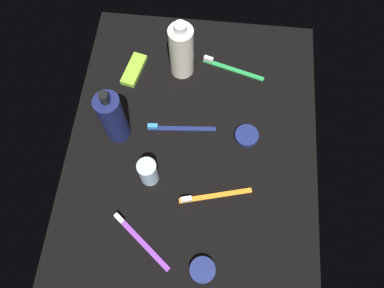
{
  "coord_description": "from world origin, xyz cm",
  "views": [
    {
      "loc": [
        -35.09,
        -3.56,
        87.5
      ],
      "look_at": [
        0.0,
        0.0,
        3.0
      ],
      "focal_mm": 34.22,
      "sensor_mm": 36.0,
      "label": 1
    }
  ],
  "objects_px": {
    "lotion_bottle": "(113,118)",
    "cream_tin_left": "(247,136)",
    "toothbrush_green": "(230,68)",
    "snack_bar_lime": "(134,70)",
    "deodorant_stick": "(148,172)",
    "toothbrush_purple": "(138,238)",
    "bodywash_bottle": "(181,51)",
    "toothbrush_navy": "(177,128)",
    "toothbrush_orange": "(211,196)",
    "cream_tin_right": "(202,270)"
  },
  "relations": [
    {
      "from": "toothbrush_green",
      "to": "bodywash_bottle",
      "type": "bearing_deg",
      "value": 96.71
    },
    {
      "from": "toothbrush_green",
      "to": "toothbrush_orange",
      "type": "height_order",
      "value": "same"
    },
    {
      "from": "toothbrush_navy",
      "to": "snack_bar_lime",
      "type": "distance_m",
      "value": 0.22
    },
    {
      "from": "bodywash_bottle",
      "to": "cream_tin_right",
      "type": "height_order",
      "value": "bodywash_bottle"
    },
    {
      "from": "toothbrush_navy",
      "to": "cream_tin_left",
      "type": "distance_m",
      "value": 0.18
    },
    {
      "from": "lotion_bottle",
      "to": "bodywash_bottle",
      "type": "relative_size",
      "value": 1.04
    },
    {
      "from": "toothbrush_green",
      "to": "snack_bar_lime",
      "type": "height_order",
      "value": "toothbrush_green"
    },
    {
      "from": "cream_tin_right",
      "to": "toothbrush_orange",
      "type": "bearing_deg",
      "value": -1.8
    },
    {
      "from": "lotion_bottle",
      "to": "toothbrush_navy",
      "type": "height_order",
      "value": "lotion_bottle"
    },
    {
      "from": "deodorant_stick",
      "to": "toothbrush_navy",
      "type": "height_order",
      "value": "deodorant_stick"
    },
    {
      "from": "bodywash_bottle",
      "to": "toothbrush_purple",
      "type": "relative_size",
      "value": 1.25
    },
    {
      "from": "toothbrush_green",
      "to": "cream_tin_left",
      "type": "bearing_deg",
      "value": -164.62
    },
    {
      "from": "lotion_bottle",
      "to": "cream_tin_right",
      "type": "relative_size",
      "value": 3.29
    },
    {
      "from": "toothbrush_navy",
      "to": "toothbrush_purple",
      "type": "xyz_separation_m",
      "value": [
        -0.29,
        0.06,
        0.0
      ]
    },
    {
      "from": "toothbrush_purple",
      "to": "bodywash_bottle",
      "type": "bearing_deg",
      "value": -5.95
    },
    {
      "from": "snack_bar_lime",
      "to": "cream_tin_left",
      "type": "height_order",
      "value": "same"
    },
    {
      "from": "lotion_bottle",
      "to": "toothbrush_orange",
      "type": "xyz_separation_m",
      "value": [
        -0.15,
        -0.25,
        -0.08
      ]
    },
    {
      "from": "toothbrush_orange",
      "to": "bodywash_bottle",
      "type": "bearing_deg",
      "value": 17.18
    },
    {
      "from": "toothbrush_purple",
      "to": "cream_tin_left",
      "type": "distance_m",
      "value": 0.37
    },
    {
      "from": "lotion_bottle",
      "to": "bodywash_bottle",
      "type": "height_order",
      "value": "lotion_bottle"
    },
    {
      "from": "toothbrush_green",
      "to": "toothbrush_orange",
      "type": "bearing_deg",
      "value": 176.65
    },
    {
      "from": "lotion_bottle",
      "to": "cream_tin_left",
      "type": "relative_size",
      "value": 3.14
    },
    {
      "from": "bodywash_bottle",
      "to": "cream_tin_left",
      "type": "bearing_deg",
      "value": -135.2
    },
    {
      "from": "toothbrush_orange",
      "to": "snack_bar_lime",
      "type": "xyz_separation_m",
      "value": [
        0.34,
        0.25,
        0.0
      ]
    },
    {
      "from": "toothbrush_green",
      "to": "deodorant_stick",
      "type": "bearing_deg",
      "value": 152.59
    },
    {
      "from": "toothbrush_orange",
      "to": "cream_tin_left",
      "type": "bearing_deg",
      "value": -25.17
    },
    {
      "from": "bodywash_bottle",
      "to": "toothbrush_green",
      "type": "height_order",
      "value": "bodywash_bottle"
    },
    {
      "from": "bodywash_bottle",
      "to": "toothbrush_navy",
      "type": "xyz_separation_m",
      "value": [
        -0.19,
        -0.01,
        -0.08
      ]
    },
    {
      "from": "toothbrush_navy",
      "to": "cream_tin_right",
      "type": "xyz_separation_m",
      "value": [
        -0.35,
        -0.1,
        0.0
      ]
    },
    {
      "from": "snack_bar_lime",
      "to": "toothbrush_green",
      "type": "bearing_deg",
      "value": -69.81
    },
    {
      "from": "deodorant_stick",
      "to": "toothbrush_green",
      "type": "xyz_separation_m",
      "value": [
        0.34,
        -0.18,
        -0.04
      ]
    },
    {
      "from": "deodorant_stick",
      "to": "toothbrush_purple",
      "type": "height_order",
      "value": "deodorant_stick"
    },
    {
      "from": "toothbrush_purple",
      "to": "cream_tin_right",
      "type": "distance_m",
      "value": 0.16
    },
    {
      "from": "lotion_bottle",
      "to": "deodorant_stick",
      "type": "distance_m",
      "value": 0.16
    },
    {
      "from": "bodywash_bottle",
      "to": "toothbrush_navy",
      "type": "distance_m",
      "value": 0.2
    },
    {
      "from": "lotion_bottle",
      "to": "cream_tin_left",
      "type": "bearing_deg",
      "value": -86.59
    },
    {
      "from": "deodorant_stick",
      "to": "cream_tin_left",
      "type": "xyz_separation_m",
      "value": [
        0.13,
        -0.23,
        -0.04
      ]
    },
    {
      "from": "toothbrush_orange",
      "to": "toothbrush_navy",
      "type": "bearing_deg",
      "value": 30.74
    },
    {
      "from": "toothbrush_orange",
      "to": "snack_bar_lime",
      "type": "relative_size",
      "value": 1.7
    },
    {
      "from": "bodywash_bottle",
      "to": "snack_bar_lime",
      "type": "height_order",
      "value": "bodywash_bottle"
    },
    {
      "from": "bodywash_bottle",
      "to": "toothbrush_navy",
      "type": "height_order",
      "value": "bodywash_bottle"
    },
    {
      "from": "bodywash_bottle",
      "to": "snack_bar_lime",
      "type": "distance_m",
      "value": 0.16
    },
    {
      "from": "toothbrush_purple",
      "to": "cream_tin_left",
      "type": "relative_size",
      "value": 2.41
    },
    {
      "from": "cream_tin_left",
      "to": "cream_tin_right",
      "type": "distance_m",
      "value": 0.35
    },
    {
      "from": "lotion_bottle",
      "to": "cream_tin_right",
      "type": "height_order",
      "value": "lotion_bottle"
    },
    {
      "from": "deodorant_stick",
      "to": "toothbrush_orange",
      "type": "xyz_separation_m",
      "value": [
        -0.03,
        -0.16,
        -0.04
      ]
    },
    {
      "from": "lotion_bottle",
      "to": "cream_tin_left",
      "type": "distance_m",
      "value": 0.34
    },
    {
      "from": "deodorant_stick",
      "to": "cream_tin_left",
      "type": "distance_m",
      "value": 0.27
    },
    {
      "from": "toothbrush_purple",
      "to": "cream_tin_left",
      "type": "height_order",
      "value": "toothbrush_purple"
    },
    {
      "from": "toothbrush_green",
      "to": "lotion_bottle",
      "type": "bearing_deg",
      "value": 129.42
    }
  ]
}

